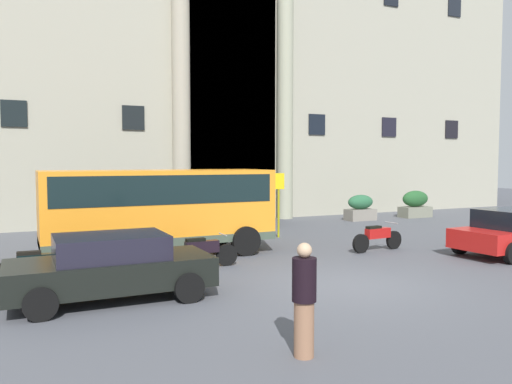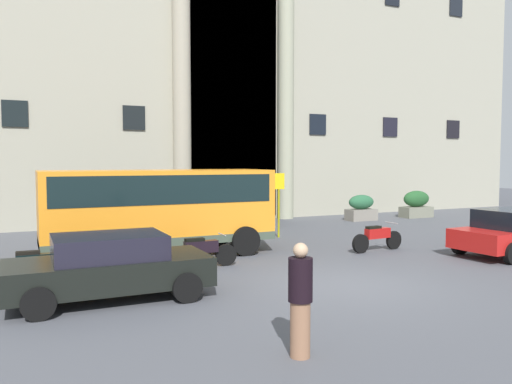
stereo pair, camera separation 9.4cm
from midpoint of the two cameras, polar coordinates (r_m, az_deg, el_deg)
ground_plane at (r=12.23m, az=10.54°, el=-10.50°), size 80.00×64.00×0.12m
office_building_facade at (r=29.11m, az=-11.00°, el=19.43°), size 41.57×9.66×21.83m
orange_minibus at (r=15.65m, az=-11.02°, el=-1.38°), size 6.82×2.53×2.62m
bus_stop_sign at (r=19.05m, az=2.44°, el=-0.63°), size 0.44×0.08×2.44m
hedge_planter_west at (r=21.92m, az=-0.85°, el=-2.18°), size 2.00×1.00×1.49m
hedge_planter_far_east at (r=27.21m, az=17.46°, el=-1.35°), size 1.62×0.81×1.37m
hedge_planter_east at (r=20.06m, az=-18.45°, el=-3.05°), size 1.66×0.72×1.37m
hedge_planter_entrance_left at (r=25.14m, az=11.62°, el=-1.79°), size 1.45×0.78×1.25m
parked_hatchback_near at (r=11.02m, az=-16.30°, el=-8.06°), size 4.11×1.99×1.37m
motorcycle_near_kerb at (r=16.68m, az=13.34°, el=-4.97°), size 2.03×0.55×0.89m
scooter_by_planter at (r=13.76m, az=-6.50°, el=-6.68°), size 2.04×0.55×0.89m
motorcycle_far_end at (r=12.85m, az=-23.82°, el=-7.71°), size 1.95×0.55×0.89m
pedestrian_man_crossing at (r=7.59m, az=5.10°, el=-12.03°), size 0.36×0.36×1.70m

